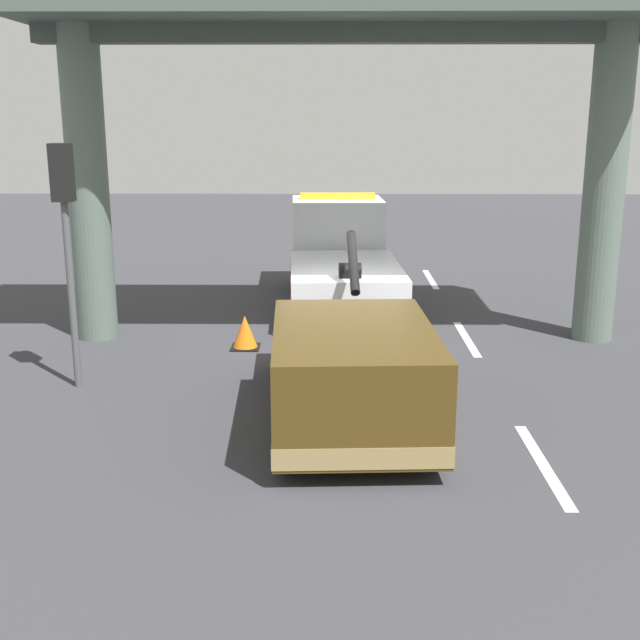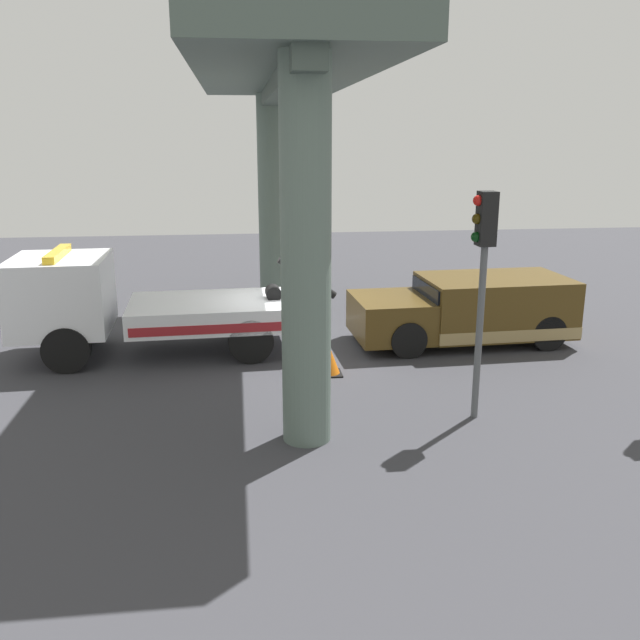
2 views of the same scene
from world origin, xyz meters
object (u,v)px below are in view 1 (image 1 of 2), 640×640
(towed_van_green, at_px, (350,370))
(traffic_cone_orange, at_px, (245,333))
(tow_truck_white, at_px, (340,250))
(traffic_light_far, at_px, (65,212))

(towed_van_green, relative_size, traffic_cone_orange, 8.12)
(tow_truck_white, distance_m, towed_van_green, 8.11)
(towed_van_green, xyz_separation_m, traffic_cone_orange, (3.75, 1.94, -0.47))
(tow_truck_white, height_order, towed_van_green, tow_truck_white)
(traffic_light_far, height_order, traffic_cone_orange, traffic_light_far)
(tow_truck_white, height_order, traffic_cone_orange, tow_truck_white)
(traffic_cone_orange, bearing_deg, traffic_light_far, 131.44)
(tow_truck_white, xyz_separation_m, traffic_light_far, (-6.61, 4.47, 1.71))
(tow_truck_white, bearing_deg, traffic_cone_orange, 156.34)
(traffic_cone_orange, bearing_deg, towed_van_green, -152.61)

